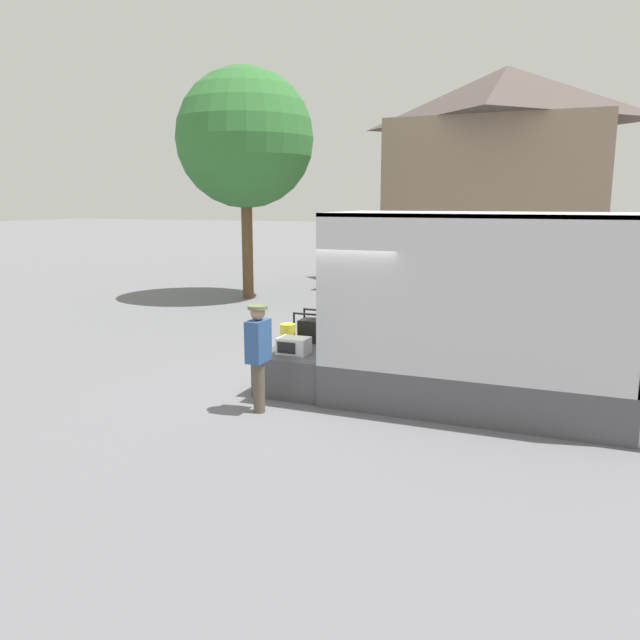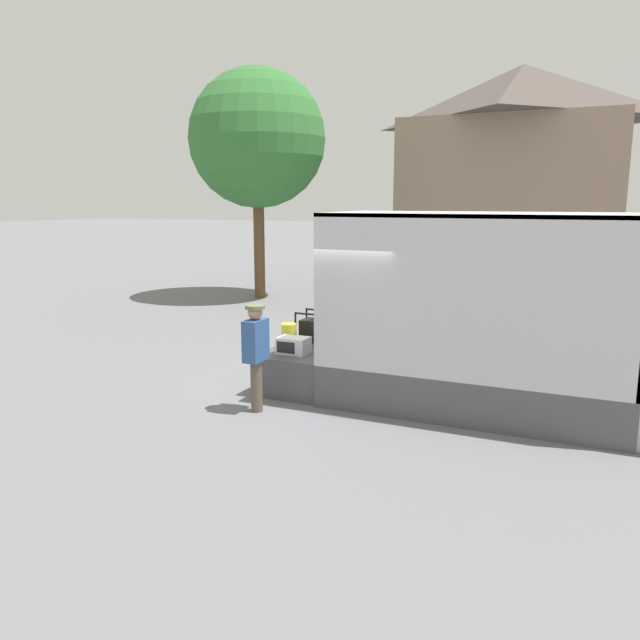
{
  "view_description": "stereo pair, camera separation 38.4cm",
  "coord_description": "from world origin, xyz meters",
  "px_view_note": "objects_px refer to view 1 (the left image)",
  "views": [
    {
      "loc": [
        3.62,
        -9.81,
        3.22
      ],
      "look_at": [
        -0.29,
        -0.2,
        1.23
      ],
      "focal_mm": 35.0,
      "sensor_mm": 36.0,
      "label": 1
    },
    {
      "loc": [
        3.97,
        -9.65,
        3.22
      ],
      "look_at": [
        -0.29,
        -0.2,
        1.23
      ],
      "focal_mm": 35.0,
      "sensor_mm": 36.0,
      "label": 2
    }
  ],
  "objects_px": {
    "microwave": "(294,346)",
    "orange_bucket": "(288,334)",
    "box_truck": "(600,357)",
    "street_tree": "(245,139)",
    "worker_person": "(258,348)",
    "portable_generator": "(316,330)"
  },
  "relations": [
    {
      "from": "microwave",
      "to": "orange_bucket",
      "type": "height_order",
      "value": "orange_bucket"
    },
    {
      "from": "box_truck",
      "to": "street_tree",
      "type": "bearing_deg",
      "value": 141.13
    },
    {
      "from": "orange_bucket",
      "to": "street_tree",
      "type": "distance_m",
      "value": 10.88
    },
    {
      "from": "microwave",
      "to": "worker_person",
      "type": "distance_m",
      "value": 1.15
    },
    {
      "from": "orange_bucket",
      "to": "street_tree",
      "type": "height_order",
      "value": "street_tree"
    },
    {
      "from": "orange_bucket",
      "to": "worker_person",
      "type": "height_order",
      "value": "worker_person"
    },
    {
      "from": "box_truck",
      "to": "microwave",
      "type": "height_order",
      "value": "box_truck"
    },
    {
      "from": "orange_bucket",
      "to": "microwave",
      "type": "bearing_deg",
      "value": -56.12
    },
    {
      "from": "box_truck",
      "to": "portable_generator",
      "type": "relative_size",
      "value": 10.18
    },
    {
      "from": "orange_bucket",
      "to": "street_tree",
      "type": "bearing_deg",
      "value": 122.68
    },
    {
      "from": "orange_bucket",
      "to": "worker_person",
      "type": "bearing_deg",
      "value": -80.14
    },
    {
      "from": "box_truck",
      "to": "worker_person",
      "type": "xyz_separation_m",
      "value": [
        -4.8,
        -1.63,
        0.06
      ]
    },
    {
      "from": "box_truck",
      "to": "worker_person",
      "type": "relative_size",
      "value": 4.05
    },
    {
      "from": "portable_generator",
      "to": "worker_person",
      "type": "bearing_deg",
      "value": -91.76
    },
    {
      "from": "worker_person",
      "to": "microwave",
      "type": "bearing_deg",
      "value": 86.16
    },
    {
      "from": "box_truck",
      "to": "microwave",
      "type": "relative_size",
      "value": 13.24
    },
    {
      "from": "microwave",
      "to": "worker_person",
      "type": "height_order",
      "value": "worker_person"
    },
    {
      "from": "orange_bucket",
      "to": "box_truck",
      "type": "bearing_deg",
      "value": -0.44
    },
    {
      "from": "orange_bucket",
      "to": "worker_person",
      "type": "xyz_separation_m",
      "value": [
        0.29,
        -1.67,
        0.15
      ]
    },
    {
      "from": "box_truck",
      "to": "portable_generator",
      "type": "xyz_separation_m",
      "value": [
        -4.74,
        0.5,
        -0.07
      ]
    },
    {
      "from": "orange_bucket",
      "to": "street_tree",
      "type": "relative_size",
      "value": 0.05
    },
    {
      "from": "portable_generator",
      "to": "worker_person",
      "type": "xyz_separation_m",
      "value": [
        -0.07,
        -2.13,
        0.13
      ]
    }
  ]
}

